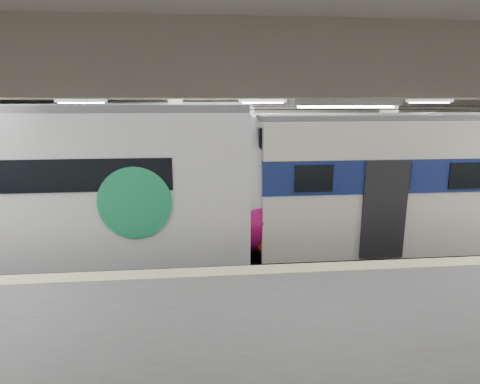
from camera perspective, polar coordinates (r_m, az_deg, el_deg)
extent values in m
cube|color=black|center=(13.07, 4.32, -9.70)|extent=(36.00, 24.00, 0.10)
cube|color=silver|center=(12.08, 4.79, 15.63)|extent=(36.00, 24.00, 0.20)
cube|color=beige|center=(22.09, -0.03, 7.19)|extent=(30.00, 0.10, 5.50)
cube|color=#555558|center=(7.29, 14.09, -24.94)|extent=(30.00, 7.00, 1.10)
cube|color=beige|center=(9.69, 7.79, -10.70)|extent=(30.00, 0.50, 0.02)
cube|color=beige|center=(15.06, -8.84, 4.31)|extent=(0.50, 0.50, 5.50)
cube|color=beige|center=(16.65, 19.91, 4.51)|extent=(0.50, 0.50, 5.50)
cube|color=beige|center=(12.07, 4.76, 14.21)|extent=(30.00, 18.00, 0.50)
cube|color=#59544C|center=(13.02, 4.33, -9.17)|extent=(30.00, 1.52, 0.16)
cube|color=#59544C|center=(18.18, 1.36, -2.66)|extent=(30.00, 1.52, 0.16)
cylinder|color=black|center=(12.07, 4.71, 11.60)|extent=(30.00, 0.03, 0.03)
cylinder|color=black|center=(17.50, 1.44, 12.06)|extent=(30.00, 0.03, 0.03)
cube|color=white|center=(10.10, 6.80, 12.54)|extent=(26.00, 8.40, 0.12)
cube|color=silver|center=(13.35, -30.35, 0.79)|extent=(13.83, 3.08, 4.15)
ellipsoid|color=silver|center=(12.18, 0.64, 1.58)|extent=(2.45, 3.02, 4.07)
ellipsoid|color=#A70D5A|center=(12.41, 1.19, -2.54)|extent=(2.60, 3.08, 2.49)
cylinder|color=#198C54|center=(10.77, -14.73, -1.52)|extent=(1.91, 0.06, 1.91)
cube|color=black|center=(13.92, -29.30, -8.19)|extent=(13.83, 2.16, 0.70)
cube|color=beige|center=(14.82, 29.49, 1.45)|extent=(13.70, 3.00, 3.90)
cube|color=navy|center=(14.74, 29.69, 3.23)|extent=(13.74, 3.06, 0.95)
cube|color=#B11A0B|center=(12.37, 2.01, -1.44)|extent=(0.08, 2.55, 2.14)
cube|color=black|center=(12.06, 2.07, 6.12)|extent=(0.08, 2.40, 1.40)
cube|color=#4C4C51|center=(14.61, 30.38, 9.27)|extent=(13.70, 2.34, 0.16)
cube|color=black|center=(15.32, 28.61, -6.27)|extent=(13.70, 2.10, 0.70)
cube|color=silver|center=(18.40, -23.29, 4.44)|extent=(15.48, 3.80, 4.17)
cube|color=#198C54|center=(18.34, -23.44, 6.14)|extent=(15.53, 3.87, 0.88)
cube|color=#4C4C51|center=(18.24, -23.91, 11.26)|extent=(15.46, 3.25, 0.16)
cube|color=black|center=(18.83, -22.67, -2.43)|extent=(15.47, 3.47, 0.60)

